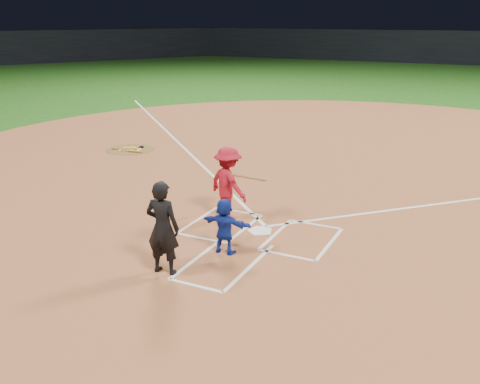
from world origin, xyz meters
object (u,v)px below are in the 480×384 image
at_px(on_deck_circle, 130,149).
at_px(batter_at_plate, 228,184).
at_px(home_plate, 260,231).
at_px(umpire, 163,228).
at_px(catcher, 225,226).

relative_size(on_deck_circle, batter_at_plate, 0.99).
distance_m(home_plate, on_deck_circle, 8.76).
bearing_deg(on_deck_circle, umpire, -49.19).
distance_m(home_plate, batter_at_plate, 1.35).
bearing_deg(batter_at_plate, on_deck_circle, 144.12).
bearing_deg(home_plate, umpire, 73.14).
xyz_separation_m(umpire, batter_at_plate, (-0.19, 2.96, -0.02)).
height_order(home_plate, on_deck_circle, home_plate).
bearing_deg(catcher, on_deck_circle, -41.26).
height_order(catcher, batter_at_plate, batter_at_plate).
bearing_deg(on_deck_circle, home_plate, -34.06).
distance_m(catcher, umpire, 1.43).
distance_m(on_deck_circle, catcher, 9.45).
relative_size(catcher, batter_at_plate, 0.66).
bearing_deg(catcher, umpire, 64.57).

